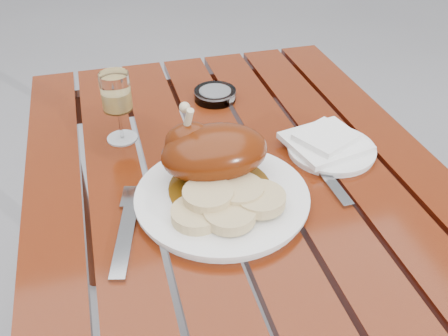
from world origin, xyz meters
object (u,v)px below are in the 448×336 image
Objects in this scene: wine_glass at (118,108)px; side_plate at (331,150)px; ashtray at (215,95)px; table at (242,316)px; dinner_plate at (222,198)px.

wine_glass is 0.44m from side_plate.
side_plate is at bearing -58.88° from ashtray.
wine_glass is at bearing 131.31° from table.
wine_glass is (-0.20, 0.23, 0.45)m from table.
table is 3.87× the size of dinner_plate.
ashtray is at bearing 26.77° from wine_glass.
wine_glass is 0.84× the size of side_plate.
side_plate is at bearing 18.26° from table.
dinner_plate is 3.08× the size of ashtray.
ashtray is (-0.17, 0.28, 0.01)m from side_plate.
side_plate is (0.20, 0.07, 0.38)m from table.
dinner_plate is 0.39m from ashtray.
side_plate is (0.41, -0.17, -0.07)m from wine_glass.
dinner_plate is at bearing -153.31° from table.
wine_glass is at bearing -153.23° from ashtray.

